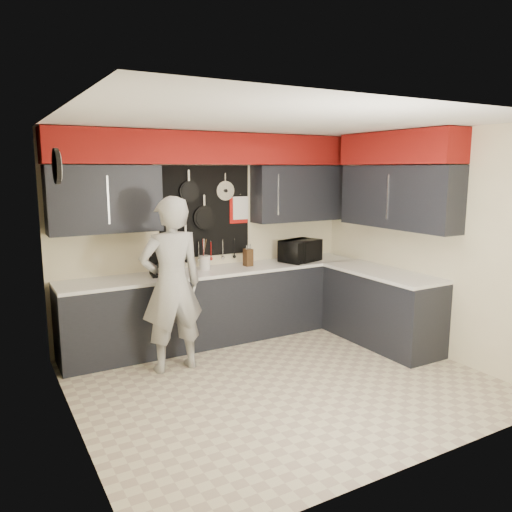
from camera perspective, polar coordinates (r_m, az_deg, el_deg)
ground at (r=5.32m, az=2.83°, el=-14.03°), size 4.00×4.00×0.00m
back_wall_assembly at (r=6.27m, az=-4.88°, el=8.55°), size 4.00×0.36×2.60m
right_wall_assembly at (r=6.25m, az=16.28°, el=7.57°), size 0.36×3.50×2.60m
left_wall_assembly at (r=4.24m, az=-20.56°, el=-1.93°), size 0.05×3.50×2.60m
base_cabinets at (r=6.31m, az=1.12°, el=-5.69°), size 3.95×2.20×0.92m
microwave at (r=6.75m, az=5.07°, el=0.60°), size 0.62×0.50×0.29m
knife_block at (r=6.43m, az=-0.91°, el=-0.16°), size 0.11×0.11×0.22m
utensil_crock at (r=6.21m, az=-5.87°, el=-0.78°), size 0.14×0.14×0.18m
coffee_maker at (r=5.93m, az=-11.18°, el=-0.75°), size 0.20×0.23×0.30m
person at (r=5.38m, az=-9.62°, el=-3.27°), size 0.69×0.46×1.88m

